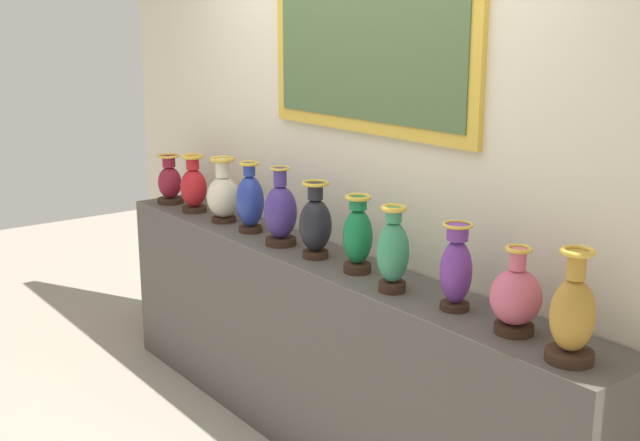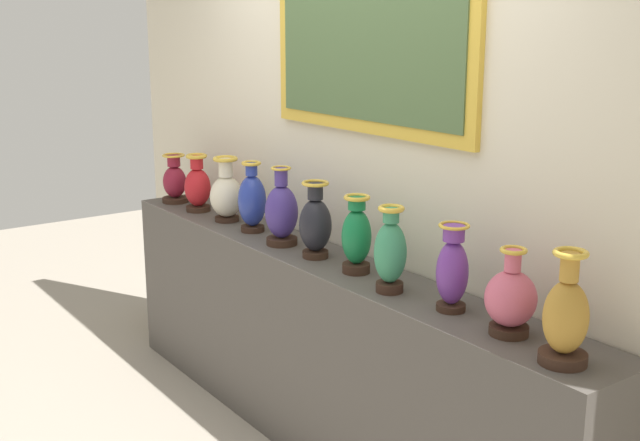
{
  "view_description": "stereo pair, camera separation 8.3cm",
  "coord_description": "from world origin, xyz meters",
  "px_view_note": "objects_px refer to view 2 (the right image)",
  "views": [
    {
      "loc": [
        2.91,
        -2.19,
        2.07
      ],
      "look_at": [
        0.0,
        0.0,
        1.15
      ],
      "focal_mm": 45.11,
      "sensor_mm": 36.0,
      "label": 1
    },
    {
      "loc": [
        2.96,
        -2.13,
        2.07
      ],
      "look_at": [
        0.0,
        0.0,
        1.15
      ],
      "focal_mm": 45.11,
      "sensor_mm": 36.0,
      "label": 2
    }
  ],
  "objects_px": {
    "vase_emerald": "(357,237)",
    "vase_violet": "(452,270)",
    "vase_ivory": "(226,194)",
    "vase_rose": "(511,299)",
    "vase_burgundy": "(175,182)",
    "vase_ochre": "(566,318)",
    "vase_crimson": "(198,186)",
    "vase_cobalt": "(252,200)",
    "vase_onyx": "(315,224)",
    "vase_indigo": "(282,213)",
    "vase_jade": "(390,252)"
  },
  "relations": [
    {
      "from": "vase_onyx",
      "to": "vase_jade",
      "type": "xyz_separation_m",
      "value": [
        0.58,
        -0.04,
        0.01
      ]
    },
    {
      "from": "vase_emerald",
      "to": "vase_ochre",
      "type": "relative_size",
      "value": 0.91
    },
    {
      "from": "vase_indigo",
      "to": "vase_violet",
      "type": "xyz_separation_m",
      "value": [
        1.16,
        0.02,
        -0.0
      ]
    },
    {
      "from": "vase_onyx",
      "to": "vase_ochre",
      "type": "distance_m",
      "value": 1.45
    },
    {
      "from": "vase_burgundy",
      "to": "vase_emerald",
      "type": "relative_size",
      "value": 0.85
    },
    {
      "from": "vase_cobalt",
      "to": "vase_indigo",
      "type": "height_order",
      "value": "vase_indigo"
    },
    {
      "from": "vase_rose",
      "to": "vase_burgundy",
      "type": "bearing_deg",
      "value": -179.49
    },
    {
      "from": "vase_burgundy",
      "to": "vase_ivory",
      "type": "bearing_deg",
      "value": 2.36
    },
    {
      "from": "vase_ivory",
      "to": "vase_rose",
      "type": "relative_size",
      "value": 1.13
    },
    {
      "from": "vase_burgundy",
      "to": "vase_onyx",
      "type": "height_order",
      "value": "vase_onyx"
    },
    {
      "from": "vase_onyx",
      "to": "vase_rose",
      "type": "height_order",
      "value": "vase_onyx"
    },
    {
      "from": "vase_cobalt",
      "to": "vase_emerald",
      "type": "height_order",
      "value": "vase_cobalt"
    },
    {
      "from": "vase_crimson",
      "to": "vase_onyx",
      "type": "xyz_separation_m",
      "value": [
        1.17,
        0.01,
        0.02
      ]
    },
    {
      "from": "vase_burgundy",
      "to": "vase_ivory",
      "type": "distance_m",
      "value": 0.6
    },
    {
      "from": "vase_ivory",
      "to": "vase_emerald",
      "type": "height_order",
      "value": "vase_ivory"
    },
    {
      "from": "vase_onyx",
      "to": "vase_ochre",
      "type": "height_order",
      "value": "vase_ochre"
    },
    {
      "from": "vase_ivory",
      "to": "vase_jade",
      "type": "relative_size",
      "value": 1.0
    },
    {
      "from": "vase_crimson",
      "to": "vase_ochre",
      "type": "relative_size",
      "value": 0.87
    },
    {
      "from": "vase_jade",
      "to": "vase_violet",
      "type": "distance_m",
      "value": 0.31
    },
    {
      "from": "vase_ivory",
      "to": "vase_cobalt",
      "type": "xyz_separation_m",
      "value": [
        0.28,
        -0.0,
        0.01
      ]
    },
    {
      "from": "vase_indigo",
      "to": "vase_rose",
      "type": "height_order",
      "value": "vase_indigo"
    },
    {
      "from": "vase_burgundy",
      "to": "vase_rose",
      "type": "bearing_deg",
      "value": 0.51
    },
    {
      "from": "vase_indigo",
      "to": "vase_violet",
      "type": "distance_m",
      "value": 1.17
    },
    {
      "from": "vase_indigo",
      "to": "vase_onyx",
      "type": "bearing_deg",
      "value": 1.44
    },
    {
      "from": "vase_ivory",
      "to": "vase_violet",
      "type": "xyz_separation_m",
      "value": [
        1.75,
        0.01,
        0.01
      ]
    },
    {
      "from": "vase_cobalt",
      "to": "vase_emerald",
      "type": "xyz_separation_m",
      "value": [
        0.88,
        0.01,
        -0.0
      ]
    },
    {
      "from": "vase_ivory",
      "to": "vase_violet",
      "type": "distance_m",
      "value": 1.75
    },
    {
      "from": "vase_jade",
      "to": "vase_indigo",
      "type": "bearing_deg",
      "value": 178.01
    },
    {
      "from": "vase_emerald",
      "to": "vase_violet",
      "type": "bearing_deg",
      "value": 0.04
    },
    {
      "from": "vase_burgundy",
      "to": "vase_rose",
      "type": "height_order",
      "value": "vase_rose"
    },
    {
      "from": "vase_crimson",
      "to": "vase_violet",
      "type": "relative_size",
      "value": 0.98
    },
    {
      "from": "vase_jade",
      "to": "vase_rose",
      "type": "bearing_deg",
      "value": 4.09
    },
    {
      "from": "vase_jade",
      "to": "vase_ochre",
      "type": "height_order",
      "value": "vase_ochre"
    },
    {
      "from": "vase_burgundy",
      "to": "vase_emerald",
      "type": "bearing_deg",
      "value": 0.96
    },
    {
      "from": "vase_crimson",
      "to": "vase_indigo",
      "type": "relative_size",
      "value": 0.86
    },
    {
      "from": "vase_crimson",
      "to": "vase_violet",
      "type": "xyz_separation_m",
      "value": [
        2.06,
        0.02,
        0.01
      ]
    },
    {
      "from": "vase_crimson",
      "to": "vase_indigo",
      "type": "xyz_separation_m",
      "value": [
        0.89,
        0.0,
        0.02
      ]
    },
    {
      "from": "vase_burgundy",
      "to": "vase_violet",
      "type": "bearing_deg",
      "value": 0.73
    },
    {
      "from": "vase_emerald",
      "to": "vase_ivory",
      "type": "bearing_deg",
      "value": -179.76
    },
    {
      "from": "vase_burgundy",
      "to": "vase_ochre",
      "type": "height_order",
      "value": "vase_ochre"
    },
    {
      "from": "vase_burgundy",
      "to": "vase_onyx",
      "type": "distance_m",
      "value": 1.46
    },
    {
      "from": "vase_jade",
      "to": "vase_rose",
      "type": "distance_m",
      "value": 0.6
    },
    {
      "from": "vase_ochre",
      "to": "vase_rose",
      "type": "bearing_deg",
      "value": 169.99
    },
    {
      "from": "vase_cobalt",
      "to": "vase_indigo",
      "type": "bearing_deg",
      "value": -2.63
    },
    {
      "from": "vase_crimson",
      "to": "vase_rose",
      "type": "xyz_separation_m",
      "value": [
        2.35,
        0.02,
        -0.01
      ]
    },
    {
      "from": "vase_onyx",
      "to": "vase_violet",
      "type": "relative_size",
      "value": 1.06
    },
    {
      "from": "vase_emerald",
      "to": "vase_onyx",
      "type": "bearing_deg",
      "value": -177.63
    },
    {
      "from": "vase_onyx",
      "to": "vase_jade",
      "type": "distance_m",
      "value": 0.58
    },
    {
      "from": "vase_violet",
      "to": "vase_ochre",
      "type": "distance_m",
      "value": 0.57
    },
    {
      "from": "vase_burgundy",
      "to": "vase_jade",
      "type": "bearing_deg",
      "value": -0.55
    }
  ]
}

